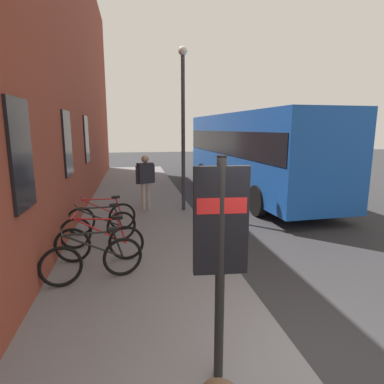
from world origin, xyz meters
name	(u,v)px	position (x,y,z in m)	size (l,w,h in m)	color
ground	(233,223)	(6.00, -1.00, 0.00)	(60.00, 60.00, 0.00)	#2D2D30
sidewalk_pavement	(139,209)	(8.00, 1.75, 0.06)	(24.00, 3.50, 0.12)	slate
station_facade	(72,69)	(8.99, 3.80, 4.72)	(22.00, 0.65, 9.45)	brown
bicycle_nearest_sign	(93,260)	(2.56, 2.64, 0.51)	(0.60, 1.73, 0.97)	black
bicycle_leaning_wall	(100,243)	(3.44, 2.61, 0.51)	(0.48, 1.77, 0.97)	black
bicycle_mid_rack	(100,228)	(4.44, 2.71, 0.51)	(0.72, 1.68, 0.97)	black
bicycle_by_door	(102,218)	(5.36, 2.73, 0.51)	(0.62, 1.72, 0.97)	black
transit_info_sign	(221,236)	(-0.03, 1.06, 1.72)	(0.13, 0.55, 2.40)	black
city_bus	(252,149)	(10.01, -3.00, 1.92)	(10.62, 3.08, 3.35)	#1951B2
pedestrian_crossing_street	(145,177)	(7.67, 1.51, 1.21)	(0.43, 0.63, 1.79)	#B2A599
street_lamp	(183,116)	(7.36, 0.30, 3.15)	(0.28, 0.28, 5.10)	#333338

